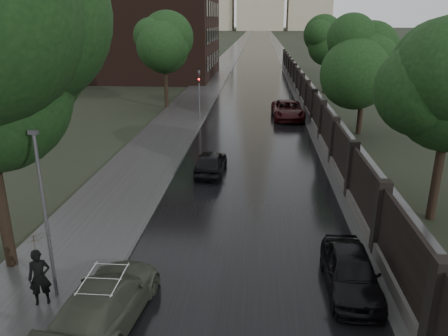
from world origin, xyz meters
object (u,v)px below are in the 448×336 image
at_px(lamp_post, 46,217).
at_px(hatchback_left, 211,162).
at_px(volga_sedan, 106,301).
at_px(tree_right_c, 327,46).
at_px(pedestrian_umbrella, 35,249).
at_px(car_right_far, 288,110).
at_px(car_right_near, 351,271).
at_px(tree_left_far, 164,49).
at_px(traffic_light, 199,91).
at_px(tree_right_b, 365,63).

distance_m(lamp_post, hatchback_left, 11.95).
xyz_separation_m(lamp_post, volga_sedan, (1.80, -0.87, -2.01)).
height_order(tree_right_c, pedestrian_umbrella, tree_right_c).
relative_size(hatchback_left, car_right_far, 0.70).
bearing_deg(car_right_near, tree_left_far, 112.50).
bearing_deg(car_right_far, traffic_light, -170.44).
relative_size(tree_left_far, volga_sedan, 1.63).
xyz_separation_m(tree_right_c, lamp_post, (-12.90, -38.50, -2.28)).
xyz_separation_m(traffic_light, car_right_near, (7.53, -22.30, -1.76)).
relative_size(car_right_far, pedestrian_umbrella, 2.03).
xyz_separation_m(tree_right_c, pedestrian_umbrella, (-13.12, -38.89, -3.07)).
distance_m(tree_left_far, lamp_post, 28.73).
bearing_deg(volga_sedan, traffic_light, -82.14).
bearing_deg(tree_right_b, car_right_far, 136.71).
height_order(tree_right_b, lamp_post, tree_right_b).
bearing_deg(tree_right_c, car_right_far, -109.42).
height_order(car_right_near, car_right_far, car_right_far).
relative_size(tree_left_far, car_right_near, 1.97).
distance_m(car_right_near, car_right_far, 23.80).
bearing_deg(pedestrian_umbrella, tree_right_c, 48.26).
bearing_deg(tree_left_far, pedestrian_umbrella, -85.28).
distance_m(traffic_light, car_right_near, 23.61).
distance_m(lamp_post, traffic_light, 23.52).
relative_size(lamp_post, car_right_near, 1.36).
xyz_separation_m(tree_right_b, car_right_near, (-4.27, -19.31, -4.31)).
relative_size(tree_right_c, car_right_near, 1.87).
distance_m(tree_left_far, pedestrian_umbrella, 29.18).
bearing_deg(car_right_far, tree_left_far, 159.47).
bearing_deg(hatchback_left, pedestrian_umbrella, 75.27).
relative_size(tree_right_b, pedestrian_umbrella, 2.71).
xyz_separation_m(tree_right_b, tree_right_c, (0.00, 18.00, 0.00)).
bearing_deg(volga_sedan, tree_left_far, -75.27).
relative_size(volga_sedan, hatchback_left, 1.24).
distance_m(tree_right_b, car_right_far, 7.79).
xyz_separation_m(traffic_light, volga_sedan, (0.70, -24.36, -1.74)).
xyz_separation_m(hatchback_left, car_right_far, (4.84, 13.69, 0.11)).
xyz_separation_m(volga_sedan, hatchback_left, (1.50, 12.17, -0.03)).
relative_size(tree_left_far, traffic_light, 1.85).
bearing_deg(lamp_post, tree_left_far, 95.21).
bearing_deg(traffic_light, volga_sedan, -88.35).
bearing_deg(hatchback_left, car_right_near, 119.79).
distance_m(tree_right_b, tree_right_c, 18.00).
xyz_separation_m(tree_left_far, lamp_post, (2.60, -28.50, -2.57)).
bearing_deg(pedestrian_umbrella, tree_left_far, 71.61).
relative_size(tree_right_b, lamp_post, 1.37).
height_order(lamp_post, hatchback_left, lamp_post).
height_order(tree_right_c, lamp_post, tree_right_c).
xyz_separation_m(tree_right_c, hatchback_left, (-9.60, -27.20, -4.32)).
xyz_separation_m(volga_sedan, pedestrian_umbrella, (-2.02, 0.48, 1.22)).
bearing_deg(traffic_light, car_right_far, 11.98).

